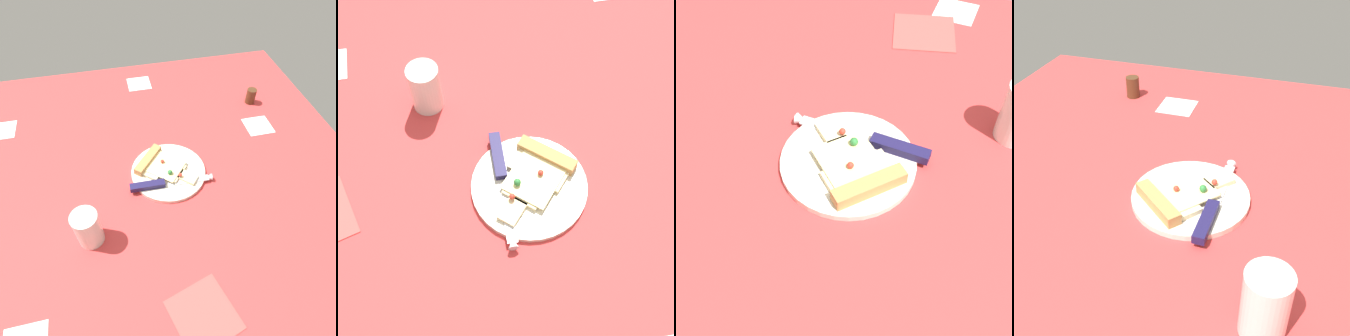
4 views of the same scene
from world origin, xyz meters
TOP-DOWN VIEW (x-y plane):
  - ground_plane at (0.00, -0.02)cm, footprint 122.13×122.13cm
  - plate at (1.03, 1.32)cm, footprint 22.13×22.13cm
  - pizza_slice at (-0.64, -0.64)cm, footprint 17.30×18.25cm
  - knife at (5.95, -1.25)cm, footprint 2.74×24.05cm
  - drinking_glass at (17.76, -22.35)cm, footprint 6.45×6.45cm

SIDE VIEW (x-z plane):
  - ground_plane at x=0.00cm, z-range -3.00..0.00cm
  - plate at x=1.03cm, z-range 0.00..1.11cm
  - knife at x=5.95cm, z-range 0.49..2.94cm
  - pizza_slice at x=-0.64cm, z-range 0.57..3.23cm
  - drinking_glass at x=17.76cm, z-range 0.00..10.59cm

